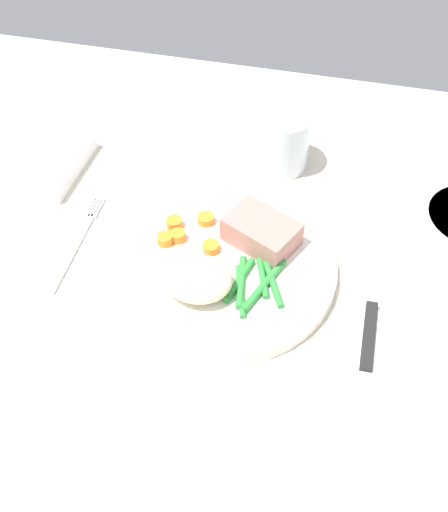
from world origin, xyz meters
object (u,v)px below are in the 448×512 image
fork (76,244)px  water_glass (282,144)px  napkin (33,160)px  dinner_plate (224,266)px  meat_portion (261,232)px  knife (373,298)px

fork → water_glass: size_ratio=2.06×
napkin → fork: bearing=-48.3°
water_glass → napkin: 34.13cm
dinner_plate → meat_portion: (3.56, 4.15, 2.46)cm
fork → knife: size_ratio=0.81×
water_glass → fork: bearing=-136.4°
dinner_plate → fork: (-18.60, -0.26, -0.60)cm
napkin → meat_portion: bearing=-13.9°
dinner_plate → fork: size_ratio=1.59×
knife → napkin: napkin is taller
dinner_plate → knife: dinner_plate is taller
meat_portion → knife: (13.88, -4.44, -3.06)cm
knife → fork: bearing=178.1°
napkin → knife: bearing=-15.0°
meat_portion → napkin: bearing=166.1°
dinner_plate → meat_portion: meat_portion is taller
dinner_plate → water_glass: size_ratio=3.28×
water_glass → napkin: size_ratio=0.59×
meat_portion → fork: meat_portion is taller
meat_portion → napkin: size_ratio=0.60×
meat_portion → fork: 22.80cm
dinner_plate → water_glass: water_glass is taller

